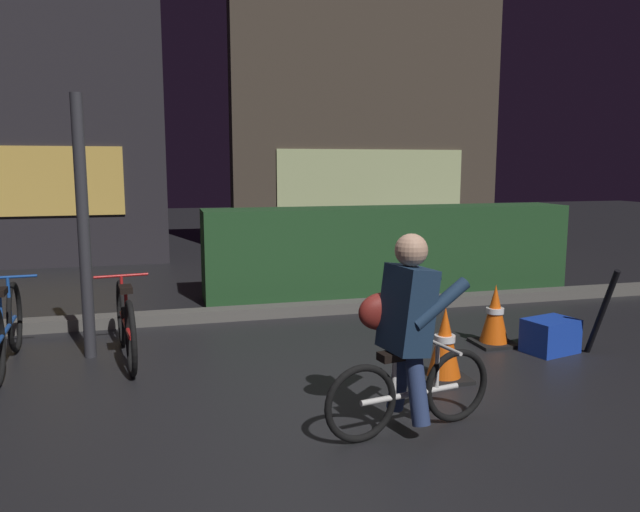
{
  "coord_description": "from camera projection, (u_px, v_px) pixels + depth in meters",
  "views": [
    {
      "loc": [
        -1.07,
        -4.23,
        1.65
      ],
      "look_at": [
        0.2,
        0.6,
        0.9
      ],
      "focal_mm": 34.12,
      "sensor_mm": 36.0,
      "label": 1
    }
  ],
  "objects": [
    {
      "name": "ground_plane",
      "position": [
        315.0,
        387.0,
        4.56
      ],
      "size": [
        40.0,
        40.0,
        0.0
      ],
      "primitive_type": "plane",
      "color": "black"
    },
    {
      "name": "sidewalk_curb",
      "position": [
        265.0,
        312.0,
        6.66
      ],
      "size": [
        12.0,
        0.24,
        0.12
      ],
      "primitive_type": "cube",
      "color": "#56544F",
      "rests_on": "ground"
    },
    {
      "name": "hedge_row",
      "position": [
        390.0,
        250.0,
        7.9
      ],
      "size": [
        4.8,
        0.7,
        1.12
      ],
      "primitive_type": "cube",
      "color": "#214723",
      "rests_on": "ground"
    },
    {
      "name": "storefront_left",
      "position": [
        17.0,
        126.0,
        9.63
      ],
      "size": [
        4.54,
        0.54,
        4.55
      ],
      "color": "#262328",
      "rests_on": "ground"
    },
    {
      "name": "storefront_right",
      "position": [
        368.0,
        121.0,
        11.81
      ],
      "size": [
        5.35,
        0.54,
        5.04
      ],
      "color": "#42382D",
      "rests_on": "ground"
    },
    {
      "name": "street_post",
      "position": [
        83.0,
        229.0,
        5.12
      ],
      "size": [
        0.1,
        0.1,
        2.24
      ],
      "primitive_type": "cylinder",
      "color": "#2D2D33",
      "rests_on": "ground"
    },
    {
      "name": "parked_bike_left_mid",
      "position": [
        6.0,
        329.0,
        4.95
      ],
      "size": [
        0.46,
        1.57,
        0.72
      ],
      "rotation": [
        0.0,
        0.0,
        1.64
      ],
      "color": "black",
      "rests_on": "ground"
    },
    {
      "name": "parked_bike_center_left",
      "position": [
        126.0,
        323.0,
        5.18
      ],
      "size": [
        0.46,
        1.5,
        0.7
      ],
      "rotation": [
        0.0,
        0.0,
        1.71
      ],
      "color": "black",
      "rests_on": "ground"
    },
    {
      "name": "traffic_cone_near",
      "position": [
        445.0,
        345.0,
        4.68
      ],
      "size": [
        0.36,
        0.36,
        0.58
      ],
      "color": "black",
      "rests_on": "ground"
    },
    {
      "name": "traffic_cone_far",
      "position": [
        495.0,
        316.0,
        5.59
      ],
      "size": [
        0.36,
        0.36,
        0.57
      ],
      "color": "black",
      "rests_on": "ground"
    },
    {
      "name": "blue_crate",
      "position": [
        550.0,
        336.0,
        5.39
      ],
      "size": [
        0.5,
        0.42,
        0.3
      ],
      "primitive_type": "cube",
      "rotation": [
        0.0,
        0.0,
        0.24
      ],
      "color": "#193DB7",
      "rests_on": "ground"
    },
    {
      "name": "cyclist",
      "position": [
        406.0,
        333.0,
        3.72
      ],
      "size": [
        1.18,
        0.5,
        1.25
      ],
      "rotation": [
        0.0,
        0.0,
        0.18
      ],
      "color": "black",
      "rests_on": "ground"
    },
    {
      "name": "closed_umbrella",
      "position": [
        602.0,
        313.0,
        5.19
      ],
      "size": [
        0.08,
        0.38,
        0.8
      ],
      "primitive_type": "cylinder",
      "rotation": [
        0.0,
        0.4,
        4.63
      ],
      "color": "black",
      "rests_on": "ground"
    }
  ]
}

